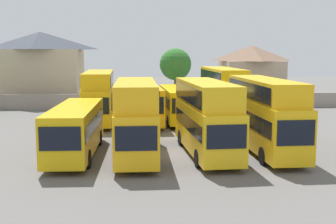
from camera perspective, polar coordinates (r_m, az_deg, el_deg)
ground at (r=46.62m, az=-1.24°, el=-0.43°), size 140.00×140.00×0.00m
depot_boundary_wall at (r=52.07m, az=-1.53°, el=1.45°), size 56.00×0.50×1.80m
bus_1 at (r=28.92m, az=-12.04°, el=-2.00°), size 2.76×10.40×3.26m
bus_2 at (r=28.11m, az=-4.23°, el=-0.32°), size 2.71×10.22×4.87m
bus_3 at (r=28.57m, az=5.01°, el=-0.23°), size 3.20×10.26×4.84m
bus_4 at (r=30.04m, az=12.55°, el=0.12°), size 2.74×11.11×4.94m
bus_5 at (r=42.11m, az=-9.07°, el=2.35°), size 3.00×11.23×4.88m
bus_6 at (r=42.01m, az=-2.92°, el=1.42°), size 3.06×12.00×3.54m
bus_7 at (r=42.16m, az=1.18°, el=1.26°), size 2.95×10.16×3.28m
bus_8 at (r=42.54m, az=7.21°, el=2.67°), size 2.85×11.45×5.19m
house_terrace_left at (r=59.82m, az=-16.28°, el=5.69°), size 10.71×8.32×9.37m
house_terrace_centre at (r=60.25m, az=10.82°, el=5.05°), size 7.89×8.13×7.65m
tree_behind_wall at (r=54.42m, az=1.00°, el=6.26°), size 3.96×3.96×7.20m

